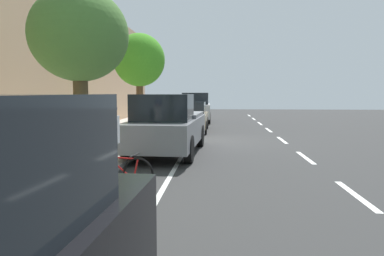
{
  "coord_description": "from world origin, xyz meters",
  "views": [
    {
      "loc": [
        -0.36,
        15.19,
        2.0
      ],
      "look_at": [
        0.26,
        6.5,
        1.16
      ],
      "focal_mm": 34.45,
      "sensor_mm": 36.0,
      "label": 1
    }
  ],
  "objects": [
    {
      "name": "parked_sedan_tan_second",
      "position": [
        1.11,
        -3.72,
        0.75
      ],
      "size": [
        1.86,
        4.41,
        1.52
      ],
      "color": "tan",
      "rests_on": "ground"
    },
    {
      "name": "parked_suv_silver_nearest",
      "position": [
        1.17,
        -9.71,
        1.03
      ],
      "size": [
        2.08,
        4.76,
        1.99
      ],
      "color": "#B7BABF",
      "rests_on": "ground"
    },
    {
      "name": "curb_edge",
      "position": [
        2.25,
        0.0,
        0.07
      ],
      "size": [
        0.16,
        36.7,
        0.14
      ],
      "primitive_type": "cube",
      "color": "gray",
      "rests_on": "ground"
    },
    {
      "name": "sidewalk",
      "position": [
        4.36,
        0.0,
        0.07
      ],
      "size": [
        4.06,
        36.7,
        0.14
      ],
      "primitive_type": "cube",
      "color": "#B0A699",
      "rests_on": "ground"
    },
    {
      "name": "lane_stripe_bike_edge",
      "position": [
        0.78,
        0.0,
        0.0
      ],
      "size": [
        0.12,
        36.7,
        0.01
      ],
      "primitive_type": "cube",
      "color": "white",
      "rests_on": "ground"
    },
    {
      "name": "parked_pickup_grey_mid",
      "position": [
        1.29,
        3.31,
        0.9
      ],
      "size": [
        2.22,
        5.39,
        1.95
      ],
      "color": "slate",
      "rests_on": "ground"
    },
    {
      "name": "ground",
      "position": [
        0.0,
        0.0,
        0.0
      ],
      "size": [
        58.71,
        58.71,
        0.0
      ],
      "primitive_type": "plane",
      "color": "#313131"
    },
    {
      "name": "bicycle_at_curb",
      "position": [
        1.78,
        7.76,
        0.36
      ],
      "size": [
        1.69,
        0.51,
        0.74
      ],
      "color": "black",
      "rests_on": "ground"
    },
    {
      "name": "lane_stripe_centre",
      "position": [
        -3.06,
        -0.45,
        0.0
      ],
      "size": [
        0.14,
        35.8,
        0.01
      ],
      "color": "white",
      "rests_on": "ground"
    },
    {
      "name": "cyclist_with_backpack",
      "position": [
        2.01,
        7.31,
        1.1
      ],
      "size": [
        0.45,
        0.61,
        1.79
      ],
      "color": "#C6B284",
      "rests_on": "ground"
    },
    {
      "name": "fire_hydrant",
      "position": [
        2.68,
        1.09,
        0.56
      ],
      "size": [
        0.22,
        0.22,
        0.84
      ],
      "color": "red",
      "rests_on": "sidewalk"
    },
    {
      "name": "street_tree_mid_block",
      "position": [
        3.21,
        5.83,
        3.42
      ],
      "size": [
        2.52,
        2.52,
        4.52
      ],
      "color": "#483923",
      "rests_on": "sidewalk"
    },
    {
      "name": "building_facade",
      "position": [
        6.64,
        0.0,
        3.43
      ],
      "size": [
        0.5,
        36.7,
        6.87
      ],
      "primitive_type": "cube",
      "color": "tan",
      "rests_on": "ground"
    },
    {
      "name": "street_tree_near_cyclist",
      "position": [
        3.21,
        -1.38,
        3.43
      ],
      "size": [
        2.31,
        2.31,
        4.51
      ],
      "color": "brown",
      "rests_on": "sidewalk"
    }
  ]
}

